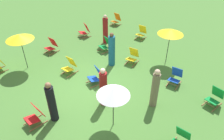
{
  "coord_description": "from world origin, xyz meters",
  "views": [
    {
      "loc": [
        5.88,
        -4.44,
        6.2
      ],
      "look_at": [
        0.0,
        1.2,
        0.5
      ],
      "focal_mm": 34.56,
      "sensor_mm": 36.0,
      "label": 1
    }
  ],
  "objects": [
    {
      "name": "deckchair_5",
      "position": [
        -2.19,
        2.81,
        0.37
      ],
      "size": [
        0.58,
        0.82,
        0.83
      ],
      "rotation": [
        0.0,
        0.0,
        -0.14
      ],
      "color": "olive",
      "rests_on": "ground"
    },
    {
      "name": "deckchair_13",
      "position": [
        -4.2,
        0.51,
        0.37
      ],
      "size": [
        0.6,
        0.83,
        0.83
      ],
      "rotation": [
        0.0,
        0.0,
        0.17
      ],
      "color": "olive",
      "rests_on": "ground"
    },
    {
      "name": "person_1",
      "position": [
        0.31,
        -2.09,
        0.82
      ],
      "size": [
        0.43,
        0.43,
        1.73
      ],
      "rotation": [
        0.0,
        0.0,
        4.01
      ],
      "color": "black",
      "rests_on": "ground"
    },
    {
      "name": "deckchair_8",
      "position": [
        0.01,
        -2.67,
        0.37
      ],
      "size": [
        0.49,
        0.76,
        0.83
      ],
      "rotation": [
        0.0,
        0.0,
        0.01
      ],
      "color": "olive",
      "rests_on": "ground"
    },
    {
      "name": "deckchair_6",
      "position": [
        2.25,
        3.02,
        0.37
      ],
      "size": [
        0.63,
        0.84,
        0.83
      ],
      "rotation": [
        0.0,
        0.0,
        0.21
      ],
      "color": "olive",
      "rests_on": "ground"
    },
    {
      "name": "deckchair_0",
      "position": [
        -4.48,
        3.1,
        0.37
      ],
      "size": [
        0.67,
        0.86,
        0.83
      ],
      "rotation": [
        0.0,
        0.0,
        -0.29
      ],
      "color": "olive",
      "rests_on": "ground"
    },
    {
      "name": "deckchair_12",
      "position": [
        -1.81,
        5.5,
        0.37
      ],
      "size": [
        0.61,
        0.84,
        0.83
      ],
      "rotation": [
        0.0,
        0.0,
        0.19
      ],
      "color": "olive",
      "rests_on": "ground"
    },
    {
      "name": "deckchair_3",
      "position": [
        4.24,
        0.2,
        0.37
      ],
      "size": [
        0.56,
        0.81,
        0.83
      ],
      "rotation": [
        0.0,
        0.0,
        0.12
      ],
      "color": "olive",
      "rests_on": "ground"
    },
    {
      "name": "person_3",
      "position": [
        -0.89,
        2.04,
        0.84
      ],
      "size": [
        0.41,
        0.41,
        1.8
      ],
      "rotation": [
        0.0,
        0.0,
        4.45
      ],
      "color": "#195972",
      "rests_on": "ground"
    },
    {
      "name": "deckchair_14",
      "position": [
        -1.8,
        0.08,
        0.37
      ],
      "size": [
        0.57,
        0.81,
        0.83
      ],
      "rotation": [
        0.0,
        0.0,
        0.12
      ],
      "color": "olive",
      "rests_on": "ground"
    },
    {
      "name": "deckchair_2",
      "position": [
        -0.28,
        2.95,
        0.37
      ],
      "size": [
        0.65,
        0.85,
        0.83
      ],
      "rotation": [
        0.0,
        0.0,
        0.25
      ],
      "color": "olive",
      "rests_on": "ground"
    },
    {
      "name": "person_0",
      "position": [
        -2.92,
        3.46,
        0.83
      ],
      "size": [
        0.36,
        0.36,
        1.76
      ],
      "rotation": [
        0.0,
        0.0,
        3.31
      ],
      "color": "maroon",
      "rests_on": "ground"
    },
    {
      "name": "person_4",
      "position": [
        2.41,
        1.2,
        0.82
      ],
      "size": [
        0.39,
        0.39,
        1.73
      ],
      "rotation": [
        0.0,
        0.0,
        0.38
      ],
      "color": "#72664C",
      "rests_on": "ground"
    },
    {
      "name": "deckchair_4",
      "position": [
        4.09,
        2.98,
        0.37
      ],
      "size": [
        0.53,
        0.79,
        0.83
      ],
      "rotation": [
        0.0,
        0.0,
        -0.07
      ],
      "color": "olive",
      "rests_on": "ground"
    },
    {
      "name": "deckchair_10",
      "position": [
        -0.28,
        0.49,
        0.37
      ],
      "size": [
        0.64,
        0.85,
        0.83
      ],
      "rotation": [
        0.0,
        0.0,
        -0.23
      ],
      "color": "olive",
      "rests_on": "ground"
    },
    {
      "name": "person_2",
      "position": [
        0.97,
        -0.2,
        0.82
      ],
      "size": [
        0.4,
        0.4,
        1.73
      ],
      "rotation": [
        0.0,
        0.0,
        3.58
      ],
      "color": "maroon",
      "rests_on": "ground"
    },
    {
      "name": "umbrella_2",
      "position": [
        -3.64,
        -1.27,
        1.72
      ],
      "size": [
        1.29,
        1.29,
        1.85
      ],
      "color": "black",
      "rests_on": "ground"
    },
    {
      "name": "deckchair_11",
      "position": [
        -4.42,
        5.84,
        0.37
      ],
      "size": [
        0.52,
        0.78,
        0.83
      ],
      "rotation": [
        0.0,
        0.0,
        0.05
      ],
      "color": "olive",
      "rests_on": "ground"
    },
    {
      "name": "ground_plane",
      "position": [
        0.0,
        0.0,
        0.0
      ],
      "size": [
        40.0,
        40.0,
        0.0
      ],
      "primitive_type": "plane",
      "color": "#477A33"
    },
    {
      "name": "umbrella_1",
      "position": [
        0.92,
        4.26,
        1.76
      ],
      "size": [
        1.26,
        1.26,
        1.9
      ],
      "color": "black",
      "rests_on": "ground"
    },
    {
      "name": "umbrella_0",
      "position": [
        2.05,
        -0.71,
        1.6
      ],
      "size": [
        1.13,
        1.13,
        1.76
      ],
      "color": "black",
      "rests_on": "ground"
    }
  ]
}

